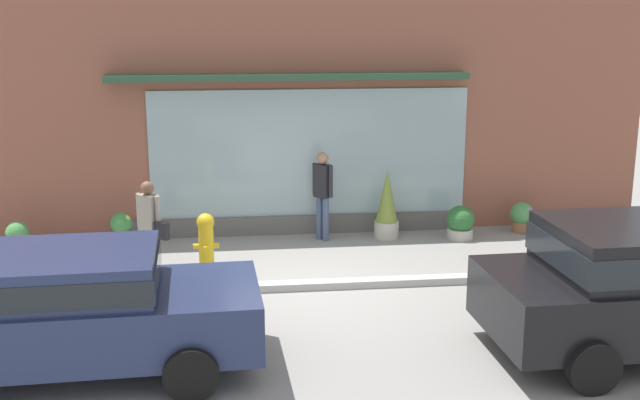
# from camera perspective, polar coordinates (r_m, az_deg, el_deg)

# --- Properties ---
(ground_plane) EXTENTS (60.00, 60.00, 0.00)m
(ground_plane) POSITION_cam_1_polar(r_m,az_deg,el_deg) (12.35, -1.02, -6.22)
(ground_plane) COLOR gray
(curb_strip) EXTENTS (14.00, 0.24, 0.12)m
(curb_strip) POSITION_cam_1_polar(r_m,az_deg,el_deg) (12.14, -0.93, -6.27)
(curb_strip) COLOR #B2B2AD
(curb_strip) RESTS_ON ground_plane
(storefront) EXTENTS (14.00, 0.81, 5.02)m
(storefront) POSITION_cam_1_polar(r_m,az_deg,el_deg) (14.90, -2.29, 6.92)
(storefront) COLOR #935642
(storefront) RESTS_ON ground_plane
(fire_hydrant) EXTENTS (0.43, 0.40, 1.00)m
(fire_hydrant) POSITION_cam_1_polar(r_m,az_deg,el_deg) (12.90, -8.34, -3.08)
(fire_hydrant) COLOR gold
(fire_hydrant) RESTS_ON ground_plane
(pedestrian_with_handbag) EXTENTS (0.54, 0.48, 1.60)m
(pedestrian_with_handbag) POSITION_cam_1_polar(r_m,az_deg,el_deg) (12.68, -12.34, -1.64)
(pedestrian_with_handbag) COLOR #333847
(pedestrian_with_handbag) RESTS_ON ground_plane
(pedestrian_passerby) EXTENTS (0.35, 0.38, 1.68)m
(pedestrian_passerby) POSITION_cam_1_polar(r_m,az_deg,el_deg) (14.48, 0.19, 0.81)
(pedestrian_passerby) COLOR #475675
(pedestrian_passerby) RESTS_ON ground_plane
(parked_car_navy) EXTENTS (4.40, 2.09, 1.50)m
(parked_car_navy) POSITION_cam_1_polar(r_m,az_deg,el_deg) (9.61, -18.12, -7.34)
(parked_car_navy) COLOR navy
(parked_car_navy) RESTS_ON ground_plane
(potted_plant_window_center) EXTENTS (0.40, 0.40, 0.60)m
(potted_plant_window_center) POSITION_cam_1_polar(r_m,az_deg,el_deg) (14.74, -21.28, -2.49)
(potted_plant_window_center) COLOR #33473D
(potted_plant_window_center) RESTS_ON ground_plane
(potted_plant_by_entrance) EXTENTS (0.52, 0.52, 0.64)m
(potted_plant_by_entrance) POSITION_cam_1_polar(r_m,az_deg,el_deg) (14.96, 10.23, -1.64)
(potted_plant_by_entrance) COLOR #B7B2A3
(potted_plant_by_entrance) RESTS_ON ground_plane
(potted_plant_window_left) EXTENTS (0.47, 0.47, 1.33)m
(potted_plant_window_left) POSITION_cam_1_polar(r_m,az_deg,el_deg) (14.74, 4.92, -0.40)
(potted_plant_window_left) COLOR #B7B2A3
(potted_plant_window_left) RESTS_ON ground_plane
(potted_plant_near_hydrant) EXTENTS (0.45, 0.45, 0.59)m
(potted_plant_near_hydrant) POSITION_cam_1_polar(r_m,az_deg,el_deg) (15.68, 14.56, -1.17)
(potted_plant_near_hydrant) COLOR #9E6042
(potted_plant_near_hydrant) RESTS_ON ground_plane
(potted_plant_trailing_edge) EXTENTS (0.39, 0.39, 0.68)m
(potted_plant_trailing_edge) POSITION_cam_1_polar(r_m,az_deg,el_deg) (14.49, -14.32, -2.10)
(potted_plant_trailing_edge) COLOR #33473D
(potted_plant_trailing_edge) RESTS_ON ground_plane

